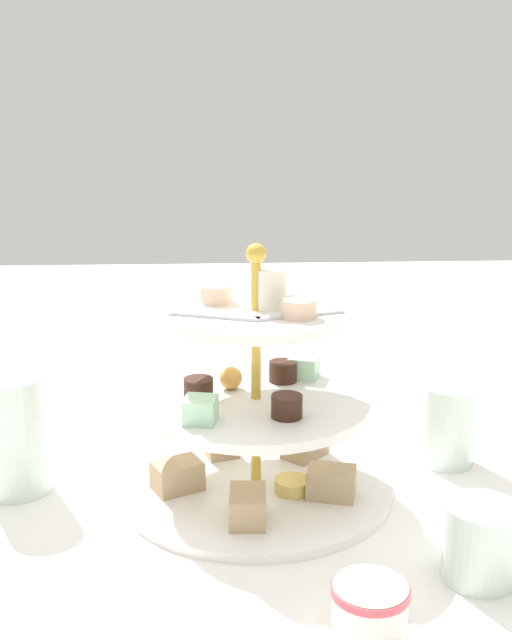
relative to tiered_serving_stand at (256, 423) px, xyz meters
The scene contains 7 objects.
ground_plane 0.08m from the tiered_serving_stand, 166.43° to the right, with size 2.40×2.40×0.00m, color white.
tiered_serving_stand is the anchor object (origin of this frame).
water_glass_tall_right 0.25m from the tiered_serving_stand, behind, with size 0.07×0.07×0.12m, color silver.
water_glass_short_left 0.25m from the tiered_serving_stand, 43.10° to the right, with size 0.06×0.06×0.07m, color silver.
teacup_with_saucer 0.27m from the tiered_serving_stand, 74.15° to the right, with size 0.09×0.09×0.05m.
butter_knife_left 0.31m from the tiered_serving_stand, 96.97° to the left, with size 0.17×0.01×0.00m, color silver.
water_glass_mid_back 0.23m from the tiered_serving_stand, 14.28° to the left, with size 0.06×0.06×0.09m, color silver.
Camera 1 is at (-0.04, -0.76, 0.40)m, focal length 44.81 mm.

